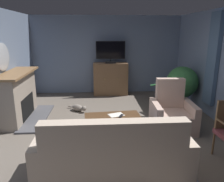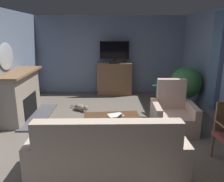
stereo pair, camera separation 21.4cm
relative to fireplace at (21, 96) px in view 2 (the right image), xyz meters
The scene contains 16 objects.
ground_plane 2.57m from the fireplace, 26.48° to the right, with size 5.64×7.58×0.04m, color #665B51.
wall_back 3.39m from the fireplace, 47.24° to the left, with size 5.64×0.10×2.63m, color slate.
curtain_panel_far 4.79m from the fireplace, ahead, with size 0.10×0.44×2.21m, color slate.
rug_central 2.94m from the fireplace, 35.64° to the right, with size 2.02×2.04×0.01m, color slate.
fireplace is the anchor object (origin of this frame).
wall_mirror_oval 1.00m from the fireplace, behind, with size 0.06×0.77×0.64m, color #B2B7BF.
tv_cabinet 3.14m from the fireplace, 41.29° to the left, with size 1.15×0.48×1.08m.
television 3.24m from the fireplace, 40.55° to the left, with size 0.96×0.20×0.72m.
coffee_table 2.48m from the fireplace, 26.13° to the right, with size 1.16×0.60×0.45m.
tv_remote 2.65m from the fireplace, 25.40° to the right, with size 0.17×0.05×0.02m, color black.
folded_newspaper 2.53m from the fireplace, 24.48° to the right, with size 0.30×0.22×0.01m, color silver.
sofa_floral 3.21m from the fireplace, 48.20° to the right, with size 2.24×0.88×0.99m.
armchair_near_window 3.65m from the fireplace, 12.16° to the right, with size 0.93×0.92×1.08m.
potted_plant_small_fern_corner 4.38m from the fireplace, ahead, with size 0.88×0.88×1.15m.
potted_plant_on_hearth_side 3.76m from the fireplace, ahead, with size 0.87×0.84×0.89m.
cat 1.54m from the fireplace, 17.55° to the left, with size 0.55×0.50×0.20m.
Camera 2 is at (-0.09, -4.15, 2.09)m, focal length 35.36 mm.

